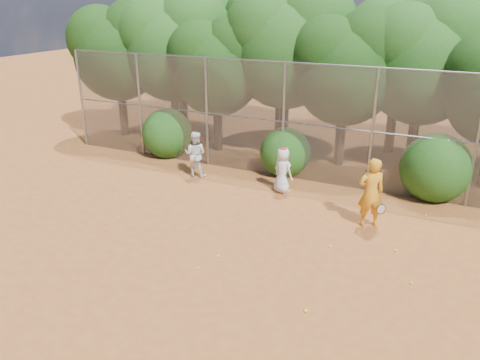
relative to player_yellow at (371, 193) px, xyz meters
The scene contains 24 objects.
ground 4.37m from the player_yellow, 126.64° to the right, with size 80.00×80.00×0.00m, color #965021.
fence_back 3.86m from the player_yellow, 135.73° to the left, with size 20.05×0.09×4.03m.
tree_0 13.18m from the player_yellow, 158.88° to the left, with size 4.38×3.81×6.00m.
tree_1 11.23m from the player_yellow, 151.58° to the left, with size 4.64×4.03×6.35m.
tree_2 8.67m from the player_yellow, 147.66° to the left, with size 3.99×3.47×5.47m.
tree_3 7.82m from the player_yellow, 129.48° to the left, with size 4.89×4.26×6.70m.
tree_4 5.90m from the player_yellow, 112.34° to the left, with size 4.19×3.64×5.73m.
tree_5 6.42m from the player_yellow, 84.72° to the left, with size 4.51×3.92×6.17m.
tree_9 13.27m from the player_yellow, 144.65° to the left, with size 4.83×4.20×6.62m.
tree_10 10.07m from the player_yellow, 125.63° to the left, with size 5.15×4.48×7.06m.
tree_11 7.91m from the player_yellow, 93.78° to the left, with size 4.64×4.03×6.35m.
bush_0 9.01m from the player_yellow, 161.30° to the left, with size 2.00×2.00×2.00m, color #194611.
bush_1 4.57m from the player_yellow, 140.76° to the left, with size 1.80×1.80×1.80m, color #194611.
bush_2 3.24m from the player_yellow, 63.14° to the left, with size 2.20×2.20×2.20m, color #194611.
player_yellow is the anchor object (origin of this frame).
player_teen 3.27m from the player_yellow, 157.74° to the left, with size 0.87×0.74×1.54m.
player_white 6.49m from the player_yellow, 168.01° to the left, with size 0.90×0.79×1.63m.
ball_0 1.80m from the player_yellow, 51.71° to the right, with size 0.07×0.07×0.07m, color #CFE028.
ball_1 2.04m from the player_yellow, 110.42° to the right, with size 0.07×0.07×0.07m, color #CFE028.
ball_2 4.60m from the player_yellow, 94.86° to the right, with size 0.07×0.07×0.07m, color #CFE028.
ball_3 3.06m from the player_yellow, 59.96° to the right, with size 0.07×0.07×0.07m, color #CFE028.
ball_4 4.59m from the player_yellow, 131.92° to the right, with size 0.07×0.07×0.07m, color #CFE028.
ball_5 2.17m from the player_yellow, 42.33° to the left, with size 0.07×0.07×0.07m, color #CFE028.
ball_6 5.22m from the player_yellow, 128.23° to the right, with size 0.07×0.07×0.07m, color #CFE028.
Camera 1 is at (4.30, -8.78, 6.01)m, focal length 35.00 mm.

